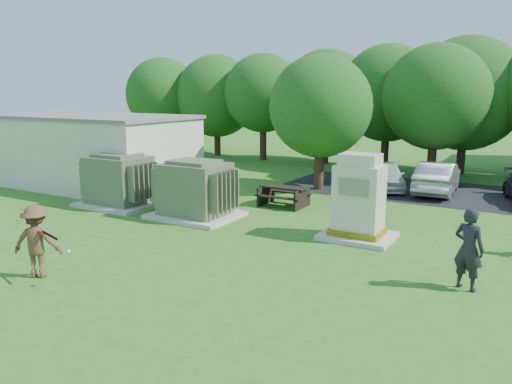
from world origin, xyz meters
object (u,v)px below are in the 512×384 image
Objects in this scene: transformer_left at (119,181)px; car_white at (386,175)px; transformer_right at (195,191)px; car_silver_a at (437,177)px; batter at (37,241)px; person_by_generator at (469,249)px; picnic_table at (284,194)px; generator_cabinet at (359,202)px.

transformer_left is 11.85m from car_white.
transformer_right reaches higher than car_silver_a.
transformer_left reaches higher than batter.
car_white is 0.88× the size of car_silver_a.
batter is 16.72m from car_silver_a.
person_by_generator is (9.16, 4.38, 0.06)m from batter.
batter reaches higher than car_white.
car_white is at bearing -44.38° from person_by_generator.
person_by_generator is 0.45× the size of car_silver_a.
batter is (0.19, -6.61, -0.07)m from transformer_right.
person_by_generator is 11.88m from car_white.
person_by_generator reaches higher than batter.
transformer_left is at bearing 180.00° from transformer_right.
person_by_generator is at bearing 101.56° from car_silver_a.
transformer_left is at bearing -87.51° from batter.
picnic_table is at bearing 58.45° from transformer_right.
car_silver_a reaches higher than picnic_table.
car_silver_a reaches higher than car_white.
batter is at bearing -88.32° from transformer_right.
transformer_right is at bearing 0.00° from transformer_left.
person_by_generator is 0.51× the size of car_white.
picnic_table is 5.98m from car_white.
person_by_generator is at bearing -36.04° from picnic_table.
transformer_right is 5.91m from generator_cabinet.
transformer_left reaches higher than picnic_table.
transformer_left is 0.70× the size of car_silver_a.
person_by_generator is at bearing -36.92° from generator_cabinet.
picnic_table is (5.64, 3.17, -0.48)m from transformer_left.
person_by_generator is at bearing -87.28° from car_white.
batter is 0.48× the size of car_white.
transformer_left is 1.14× the size of generator_cabinet.
generator_cabinet is 8.37m from car_white.
transformer_right is 9.62m from person_by_generator.
picnic_table is at bearing 144.74° from generator_cabinet.
car_white is at bearing 99.99° from generator_cabinet.
batter is 10.16m from person_by_generator.
car_white is at bearing 65.19° from picnic_table.
person_by_generator is (13.06, -2.23, -0.01)m from transformer_left.
generator_cabinet is at bearing -15.68° from person_by_generator.
transformer_left reaches higher than person_by_generator.
generator_cabinet is 1.37× the size of person_by_generator.
picnic_table is at bearing -136.46° from car_white.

